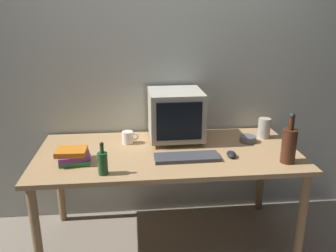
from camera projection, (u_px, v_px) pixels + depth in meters
The scene contains 12 objects.
ground_plane at pixel (168, 240), 2.63m from camera, with size 6.00×6.00×0.00m, color gray.
back_wall at pixel (162, 63), 2.70m from camera, with size 4.00×0.08×2.50m, color beige.
desk at pixel (168, 161), 2.43m from camera, with size 1.77×0.85×0.72m.
crt_monitor at pixel (176, 115), 2.56m from camera, with size 0.38×0.39×0.37m.
keyboard at pixel (187, 157), 2.27m from camera, with size 0.42×0.15×0.02m, color #3F3F47.
computer_mouse at pixel (231, 154), 2.31m from camera, with size 0.06×0.10×0.04m, color black.
bottle_tall at pixel (289, 144), 2.19m from camera, with size 0.09×0.09×0.32m.
bottle_short at pixel (103, 162), 2.04m from camera, with size 0.06×0.06×0.20m.
book_stack at pixel (73, 156), 2.20m from camera, with size 0.22×0.21×0.09m.
mug at pixel (128, 137), 2.53m from camera, with size 0.12×0.08×0.09m.
cd_spindle at pixel (248, 139), 2.57m from camera, with size 0.12×0.12×0.04m, color #595B66.
metal_canister at pixel (264, 128), 2.64m from camera, with size 0.09×0.09×0.15m, color #B7B2A8.
Camera 1 is at (-0.23, -2.22, 1.63)m, focal length 37.62 mm.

